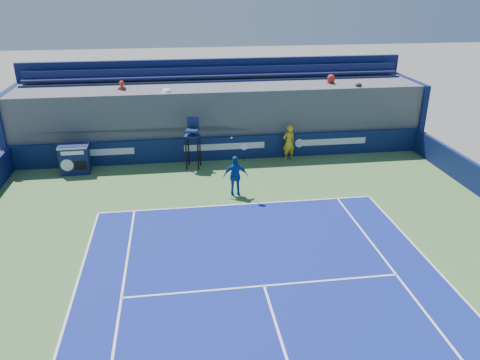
{
  "coord_description": "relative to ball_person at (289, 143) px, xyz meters",
  "views": [
    {
      "loc": [
        -2.29,
        -4.82,
        8.31
      ],
      "look_at": [
        0.0,
        11.5,
        1.25
      ],
      "focal_mm": 35.0,
      "sensor_mm": 36.0,
      "label": 1
    }
  ],
  "objects": [
    {
      "name": "back_hoarding",
      "position": [
        -3.16,
        0.46,
        -0.3
      ],
      "size": [
        20.4,
        0.21,
        1.2
      ],
      "color": "#0C1A47",
      "rests_on": "ground"
    },
    {
      "name": "ball_person",
      "position": [
        0.0,
        0.0,
        0.0
      ],
      "size": [
        0.74,
        0.58,
        1.78
      ],
      "primitive_type": "imported",
      "rotation": [
        0.0,
        0.0,
        3.4
      ],
      "color": "gold",
      "rests_on": "apron"
    },
    {
      "name": "stadium_seating",
      "position": [
        -3.17,
        2.51,
        0.93
      ],
      "size": [
        21.0,
        4.05,
        4.4
      ],
      "color": "#4D4D51",
      "rests_on": "ground"
    },
    {
      "name": "tennis_player",
      "position": [
        -3.16,
        -3.82,
        -0.03
      ],
      "size": [
        1.04,
        0.51,
        2.57
      ],
      "color": "#1444A6",
      "rests_on": "apron"
    },
    {
      "name": "match_clock",
      "position": [
        -10.22,
        -0.37,
        -0.16
      ],
      "size": [
        1.34,
        0.76,
        1.4
      ],
      "color": "#0E164A",
      "rests_on": "ground"
    },
    {
      "name": "umpire_chair",
      "position": [
        -4.74,
        -0.39,
        0.63
      ],
      "size": [
        0.84,
        0.84,
        2.48
      ],
      "color": "black",
      "rests_on": "ground"
    }
  ]
}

